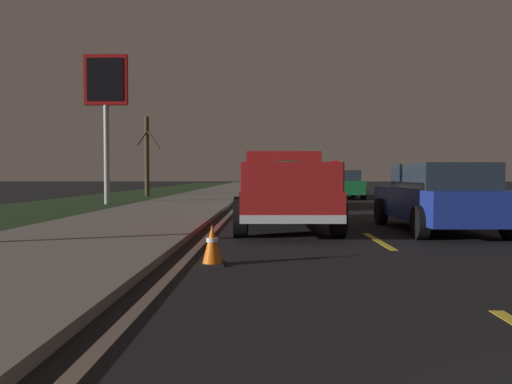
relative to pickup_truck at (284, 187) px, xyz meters
name	(u,v)px	position (x,y,z in m)	size (l,w,h in m)	color
ground	(305,198)	(15.85, -1.75, -0.98)	(144.00, 144.00, 0.00)	black
sidewalk_shoulder	(206,196)	(15.85, 3.95, -0.92)	(108.00, 4.00, 0.12)	slate
grass_verge	(119,197)	(15.85, 8.95, -0.98)	(108.00, 6.00, 0.01)	#1E3819
lane_markings	(261,196)	(17.39, 0.80, -0.98)	(108.00, 3.54, 0.01)	yellow
pickup_truck	(284,187)	(0.00, 0.00, 0.00)	(5.47, 2.37, 1.87)	maroon
sedan_black	(275,184)	(16.71, -0.01, -0.20)	(4.41, 2.04, 1.54)	black
sedan_blue	(438,197)	(-0.69, -3.49, -0.20)	(4.45, 2.10, 1.54)	navy
sedan_green	(342,184)	(14.73, -3.65, -0.20)	(4.40, 2.02, 1.54)	#14592D
sedan_white	(284,188)	(7.10, -0.24, -0.20)	(4.42, 2.06, 1.54)	silver
gas_price_sign	(106,92)	(9.43, 7.50, 3.93)	(0.27, 1.90, 6.56)	#99999E
bare_tree_far	(147,154)	(17.87, 7.81, 1.59)	(2.34, 1.28, 4.87)	#423323
traffic_cone_near	(212,245)	(-4.97, 1.19, -0.70)	(0.36, 0.36, 0.58)	black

